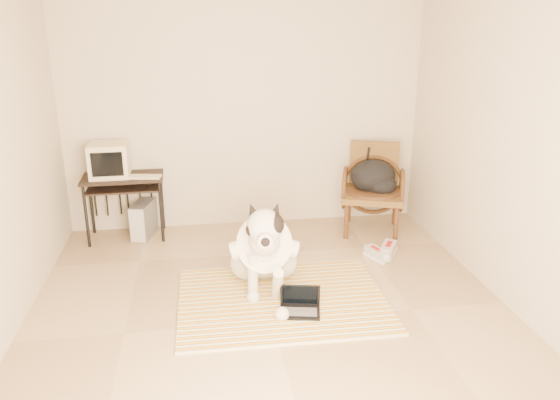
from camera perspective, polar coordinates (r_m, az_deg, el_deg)
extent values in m
plane|color=#A08562|center=(4.52, -0.71, -12.54)|extent=(4.50, 4.50, 0.00)
plane|color=#C0B29D|center=(6.17, -3.70, 9.48)|extent=(4.50, 0.00, 4.50)
plane|color=#C0B29D|center=(1.94, 8.63, -12.64)|extent=(4.50, 0.00, 4.50)
plane|color=#C0B29D|center=(4.69, 24.30, 4.82)|extent=(0.00, 4.50, 4.50)
cube|color=orange|center=(4.34, 1.32, -13.87)|extent=(1.78, 0.29, 0.02)
cube|color=#3B7942|center=(4.56, 0.75, -12.04)|extent=(1.78, 0.29, 0.02)
cube|color=#60417D|center=(4.80, 0.25, -10.39)|extent=(1.78, 0.29, 0.02)
cube|color=gold|center=(5.03, -0.21, -8.89)|extent=(1.78, 0.29, 0.02)
cube|color=beige|center=(5.27, -0.62, -7.53)|extent=(1.78, 0.29, 0.02)
sphere|color=silver|center=(5.11, -3.45, -6.59)|extent=(0.32, 0.32, 0.32)
sphere|color=silver|center=(5.11, 0.01, -6.52)|extent=(0.32, 0.32, 0.32)
ellipsoid|color=silver|center=(5.09, -1.72, -6.36)|extent=(0.39, 0.36, 0.32)
ellipsoid|color=silver|center=(4.82, -1.69, -4.99)|extent=(0.46, 0.76, 0.69)
cylinder|color=silver|center=(4.83, -1.69, -4.93)|extent=(0.53, 0.66, 0.63)
sphere|color=silver|center=(4.57, -1.64, -4.27)|extent=(0.27, 0.27, 0.27)
sphere|color=silver|center=(4.42, -1.62, -2.81)|extent=(0.29, 0.29, 0.29)
ellipsoid|color=black|center=(4.41, -1.04, -2.56)|extent=(0.23, 0.26, 0.21)
cylinder|color=silver|center=(4.31, -1.57, -3.99)|extent=(0.14, 0.16, 0.12)
sphere|color=black|center=(4.24, -1.53, -4.42)|extent=(0.07, 0.07, 0.07)
cone|color=black|center=(4.43, -2.90, -1.14)|extent=(0.15, 0.16, 0.18)
cone|color=black|center=(4.44, -0.42, -1.10)|extent=(0.14, 0.15, 0.18)
torus|color=silver|center=(4.54, -1.64, -3.77)|extent=(0.27, 0.16, 0.24)
cylinder|color=silver|center=(4.70, -2.86, -7.94)|extent=(0.10, 0.14, 0.44)
cylinder|color=silver|center=(4.60, -0.26, -8.89)|extent=(0.12, 0.40, 0.45)
sphere|color=silver|center=(4.76, -2.82, -10.07)|extent=(0.11, 0.11, 0.11)
sphere|color=silver|center=(4.50, 0.21, -11.83)|extent=(0.12, 0.12, 0.12)
cone|color=black|center=(5.40, -2.00, -6.35)|extent=(0.17, 0.45, 0.11)
cube|color=black|center=(4.58, 2.07, -11.63)|extent=(0.37, 0.30, 0.02)
cube|color=#535355|center=(4.57, 2.07, -11.58)|extent=(0.30, 0.19, 0.00)
cube|color=black|center=(4.60, 2.11, -9.87)|extent=(0.34, 0.15, 0.22)
cube|color=black|center=(4.59, 2.11, -9.89)|extent=(0.30, 0.12, 0.19)
cube|color=black|center=(6.09, -16.11, 2.29)|extent=(0.86, 0.50, 0.03)
cube|color=black|center=(6.08, -16.07, 1.18)|extent=(0.77, 0.40, 0.02)
cylinder|color=black|center=(6.07, -19.59, -1.67)|extent=(0.03, 0.03, 0.68)
cylinder|color=black|center=(6.44, -19.10, -0.45)|extent=(0.03, 0.03, 0.68)
cylinder|color=black|center=(5.99, -12.30, -1.25)|extent=(0.03, 0.03, 0.68)
cylinder|color=black|center=(6.36, -12.23, -0.05)|extent=(0.03, 0.03, 0.68)
cube|color=beige|center=(6.09, -17.41, 4.03)|extent=(0.41, 0.39, 0.36)
cube|color=black|center=(5.90, -17.62, 3.57)|extent=(0.32, 0.02, 0.25)
cube|color=beige|center=(5.97, -14.07, 2.37)|extent=(0.38, 0.19, 0.02)
cube|color=#535355|center=(6.23, -14.05, -1.97)|extent=(0.28, 0.44, 0.39)
cube|color=#B1B1B6|center=(6.05, -14.71, -2.67)|extent=(0.16, 0.05, 0.37)
cube|color=brown|center=(6.19, 9.64, 0.52)|extent=(0.81, 0.80, 0.07)
cylinder|color=#321C0D|center=(6.17, 9.66, 0.92)|extent=(0.60, 0.60, 0.04)
cube|color=brown|center=(6.38, 9.82, 3.90)|extent=(0.54, 0.22, 0.49)
cylinder|color=#321C0D|center=(6.02, 6.94, -2.24)|extent=(0.05, 0.05, 0.40)
cylinder|color=#321C0D|center=(6.52, 7.21, -0.57)|extent=(0.05, 0.05, 0.40)
cylinder|color=#321C0D|center=(6.02, 12.03, -2.52)|extent=(0.05, 0.05, 0.40)
cylinder|color=#321C0D|center=(6.52, 11.91, -0.83)|extent=(0.05, 0.05, 0.40)
ellipsoid|color=black|center=(6.17, 9.68, 2.47)|extent=(0.51, 0.42, 0.37)
ellipsoid|color=black|center=(6.11, 10.64, 1.50)|extent=(0.31, 0.26, 0.22)
cube|color=silver|center=(5.66, 10.09, -5.88)|extent=(0.22, 0.32, 0.03)
cube|color=gray|center=(5.64, 10.12, -5.50)|extent=(0.22, 0.31, 0.09)
cube|color=#A51816|center=(5.63, 10.14, -5.14)|extent=(0.10, 0.16, 0.02)
cube|color=silver|center=(5.76, 11.21, -5.47)|extent=(0.28, 0.34, 0.03)
cube|color=gray|center=(5.74, 11.23, -5.07)|extent=(0.27, 0.33, 0.10)
cube|color=#A51816|center=(5.73, 11.26, -4.68)|extent=(0.13, 0.17, 0.02)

